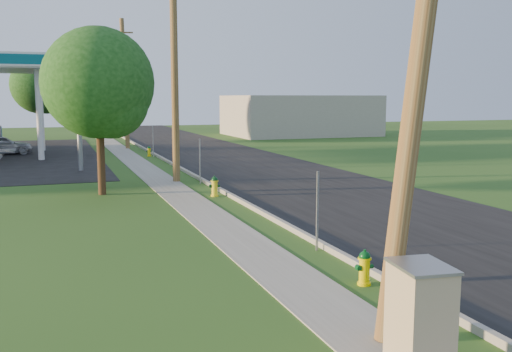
{
  "coord_description": "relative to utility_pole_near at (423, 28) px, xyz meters",
  "views": [
    {
      "loc": [
        -5.86,
        -8.31,
        3.79
      ],
      "look_at": [
        0.0,
        8.0,
        1.4
      ],
      "focal_mm": 40.0,
      "sensor_mm": 36.0,
      "label": 1
    }
  ],
  "objects": [
    {
      "name": "utility_pole_mid",
      "position": [
        -0.0,
        18.0,
        0.15
      ],
      "size": [
        1.4,
        0.32,
        9.8
      ],
      "color": "brown",
      "rests_on": "ground"
    },
    {
      "name": "distant_building",
      "position": [
        18.6,
        46.0,
        -2.8
      ],
      "size": [
        14.0,
        10.0,
        4.0
      ],
      "primitive_type": "cube",
      "color": "gray",
      "rests_on": "ground"
    },
    {
      "name": "hydrant_far",
      "position": [
        0.66,
        29.71,
        -4.47
      ],
      "size": [
        0.35,
        0.31,
        0.68
      ],
      "color": "yellow",
      "rests_on": "ground"
    },
    {
      "name": "utility_cabinet",
      "position": [
        -0.63,
        -1.06,
        -4.02
      ],
      "size": [
        0.8,
        0.99,
        1.56
      ],
      "color": "tan",
      "rests_on": "ground"
    },
    {
      "name": "price_pylon",
      "position": [
        -3.9,
        23.5,
        0.63
      ],
      "size": [
        0.34,
        2.04,
        6.85
      ],
      "color": "gray",
      "rests_on": "ground"
    },
    {
      "name": "curb",
      "position": [
        1.1,
        11.0,
        -4.73
      ],
      "size": [
        0.15,
        120.0,
        0.15
      ],
      "primitive_type": "cube",
      "color": "gray",
      "rests_on": "ground"
    },
    {
      "name": "utility_pole_far",
      "position": [
        -0.0,
        36.0,
        0.0
      ],
      "size": [
        1.4,
        0.32,
        9.5
      ],
      "color": "brown",
      "rests_on": "ground"
    },
    {
      "name": "car_silver",
      "position": [
        -8.51,
        33.93,
        -4.13
      ],
      "size": [
        4.24,
        2.63,
        1.35
      ],
      "primitive_type": "imported",
      "rotation": [
        0.0,
        0.0,
        1.85
      ],
      "color": "silver",
      "rests_on": "ground"
    },
    {
      "name": "utility_pole_near",
      "position": [
        0.0,
        0.0,
        0.0
      ],
      "size": [
        1.4,
        0.32,
        9.48
      ],
      "color": "brown",
      "rests_on": "ground"
    },
    {
      "name": "tree_verge",
      "position": [
        -3.38,
        15.52,
        -0.62
      ],
      "size": [
        4.29,
        4.29,
        6.5
      ],
      "color": "#3D2A18",
      "rests_on": "ground"
    },
    {
      "name": "sign_post_far",
      "position": [
        0.85,
        29.2,
        -3.8
      ],
      "size": [
        0.05,
        0.04,
        2.0
      ],
      "primitive_type": "cube",
      "color": "gray",
      "rests_on": "ground"
    },
    {
      "name": "road",
      "position": [
        5.1,
        11.0,
        -4.79
      ],
      "size": [
        8.0,
        120.0,
        0.02
      ],
      "primitive_type": "cube",
      "color": "black",
      "rests_on": "ground"
    },
    {
      "name": "ground_plane",
      "position": [
        0.6,
        1.0,
        -4.8
      ],
      "size": [
        140.0,
        140.0,
        0.0
      ],
      "primitive_type": "plane",
      "color": "#264A19",
      "rests_on": "ground"
    },
    {
      "name": "hydrant_near",
      "position": [
        0.6,
        2.49,
        -4.44
      ],
      "size": [
        0.38,
        0.34,
        0.74
      ],
      "color": "#DFC900",
      "rests_on": "ground"
    },
    {
      "name": "tree_lot",
      "position": [
        -5.87,
        43.43,
        -0.16
      ],
      "size": [
        4.76,
        4.76,
        7.22
      ],
      "color": "#3D2A18",
      "rests_on": "ground"
    },
    {
      "name": "sign_post_mid",
      "position": [
        0.85,
        17.0,
        -3.8
      ],
      "size": [
        0.05,
        0.04,
        2.0
      ],
      "primitive_type": "cube",
      "color": "gray",
      "rests_on": "ground"
    },
    {
      "name": "sign_post_near",
      "position": [
        0.85,
        5.2,
        -3.8
      ],
      "size": [
        0.05,
        0.04,
        2.0
      ],
      "primitive_type": "cube",
      "color": "gray",
      "rests_on": "ground"
    },
    {
      "name": "hydrant_mid",
      "position": [
        0.58,
        13.66,
        -4.41
      ],
      "size": [
        0.42,
        0.37,
        0.81
      ],
      "color": "yellow",
      "rests_on": "ground"
    },
    {
      "name": "sidewalk",
      "position": [
        -0.65,
        11.0,
        -4.79
      ],
      "size": [
        1.5,
        120.0,
        0.03
      ],
      "primitive_type": "cube",
      "color": "gray",
      "rests_on": "ground"
    }
  ]
}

